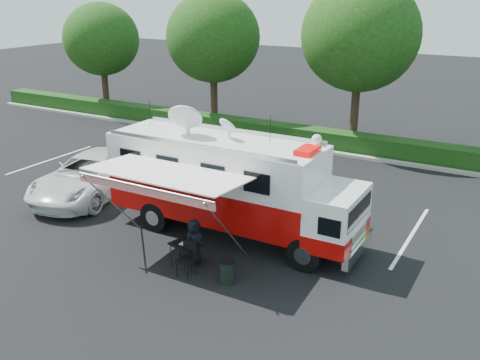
% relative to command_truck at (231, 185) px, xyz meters
% --- Properties ---
extents(ground_plane, '(120.00, 120.00, 0.00)m').
position_rel_command_truck_xyz_m(ground_plane, '(0.08, 0.00, -1.87)').
color(ground_plane, black).
rests_on(ground_plane, ground).
extents(back_border, '(60.00, 6.14, 8.87)m').
position_rel_command_truck_xyz_m(back_border, '(1.22, 12.90, 3.13)').
color(back_border, '#9E998E').
rests_on(back_border, ground_plane).
extents(stall_lines, '(24.12, 5.50, 0.01)m').
position_rel_command_truck_xyz_m(stall_lines, '(-0.42, 3.00, -1.87)').
color(stall_lines, silver).
rests_on(stall_lines, ground_plane).
extents(command_truck, '(9.10, 2.50, 4.37)m').
position_rel_command_truck_xyz_m(command_truck, '(0.00, 0.00, 0.00)').
color(command_truck, black).
rests_on(command_truck, ground_plane).
extents(awning, '(4.97, 2.57, 3.00)m').
position_rel_command_truck_xyz_m(awning, '(-0.82, -2.60, 0.94)').
color(awning, white).
rests_on(awning, ground_plane).
extents(white_suv, '(3.92, 6.62, 1.72)m').
position_rel_command_truck_xyz_m(white_suv, '(-7.02, 0.43, -1.87)').
color(white_suv, silver).
rests_on(white_suv, ground_plane).
extents(person, '(0.63, 0.81, 1.48)m').
position_rel_command_truck_xyz_m(person, '(0.06, -2.37, -1.87)').
color(person, black).
rests_on(person, ground_plane).
extents(folding_table, '(1.05, 0.85, 0.79)m').
position_rel_command_truck_xyz_m(folding_table, '(-0.04, -2.72, -1.14)').
color(folding_table, black).
rests_on(folding_table, ground_plane).
extents(folding_chair, '(0.52, 0.55, 1.05)m').
position_rel_command_truck_xyz_m(folding_chair, '(0.28, -3.04, -1.25)').
color(folding_chair, black).
rests_on(folding_chair, ground_plane).
extents(trash_bin, '(0.48, 0.48, 0.72)m').
position_rel_command_truck_xyz_m(trash_bin, '(1.59, -2.87, -1.51)').
color(trash_bin, black).
rests_on(trash_bin, ground_plane).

